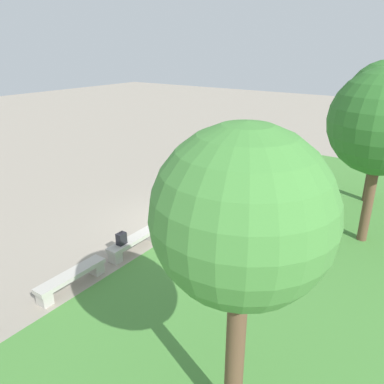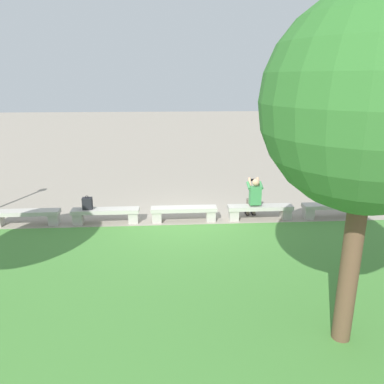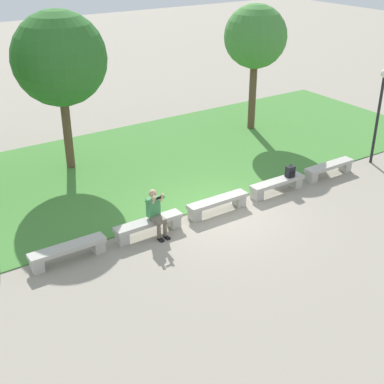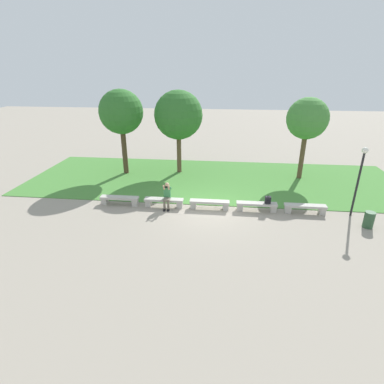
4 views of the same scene
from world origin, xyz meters
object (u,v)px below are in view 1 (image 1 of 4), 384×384
object	(u,v)px
backpack	(121,239)
tree_behind_wall	(383,123)
bench_main	(243,179)
bench_far	(134,242)
bench_end	(72,278)
person_photographer	(211,186)
bench_near	(215,195)
tree_right_background	(242,218)
bench_mid	(180,215)
tree_left_background	(384,100)

from	to	relation	value
backpack	tree_behind_wall	size ratio (longest dim) A/B	0.08
bench_main	tree_behind_wall	xyz separation A→B (m)	(2.34, 5.60, 3.54)
bench_far	bench_end	world-z (taller)	same
person_photographer	bench_near	bearing A→B (deg)	157.80
tree_right_background	bench_far	bearing A→B (deg)	-121.49
backpack	tree_right_background	bearing A→B (deg)	62.88
tree_behind_wall	tree_right_background	bearing A→B (deg)	-2.47
bench_mid	person_photographer	xyz separation A→B (m)	(-2.17, -0.08, 0.43)
person_photographer	tree_behind_wall	xyz separation A→B (m)	(-0.21, 5.68, 3.11)
bench_mid	person_photographer	distance (m)	2.21
person_photographer	tree_behind_wall	distance (m)	6.48
bench_near	bench_far	size ratio (longest dim) A/B	1.00
bench_main	bench_mid	distance (m)	4.71
bench_end	tree_behind_wall	bearing A→B (deg)	141.71
bench_main	bench_end	bearing A→B (deg)	0.00
backpack	tree_left_background	size ratio (longest dim) A/B	0.08
bench_near	bench_far	bearing A→B (deg)	0.00
bench_far	tree_left_background	size ratio (longest dim) A/B	0.37
bench_end	backpack	distance (m)	1.87
person_photographer	backpack	xyz separation A→B (m)	(5.04, 0.06, -0.11)
backpack	tree_left_background	world-z (taller)	tree_left_background
bench_near	bench_end	xyz separation A→B (m)	(7.07, 0.00, 0.00)
tree_behind_wall	tree_left_background	world-z (taller)	tree_left_background
tree_left_background	tree_right_background	xyz separation A→B (m)	(11.53, 0.25, -0.26)
backpack	tree_right_background	size ratio (longest dim) A/B	0.08
bench_end	tree_behind_wall	world-z (taller)	tree_behind_wall
bench_mid	bench_end	world-z (taller)	same
backpack	bench_end	bearing A→B (deg)	0.54
bench_mid	bench_end	distance (m)	4.71
bench_main	bench_far	world-z (taller)	same
tree_right_background	tree_left_background	bearing A→B (deg)	-178.74
backpack	bench_near	bearing A→B (deg)	179.81
bench_far	tree_behind_wall	size ratio (longest dim) A/B	0.37
bench_mid	bench_end	size ratio (longest dim) A/B	1.00
bench_main	backpack	world-z (taller)	backpack
tree_right_background	bench_end	bearing A→B (deg)	-99.32
bench_mid	bench_end	xyz separation A→B (m)	(4.71, 0.00, 0.00)
tree_left_background	bench_far	bearing A→B (deg)	-31.04
tree_right_background	backpack	bearing A→B (deg)	-117.12
bench_main	bench_mid	size ratio (longest dim) A/B	1.00
person_photographer	tree_left_background	xyz separation A→B (m)	(-3.79, 5.08, 3.32)
bench_mid	bench_near	bearing A→B (deg)	180.00
bench_main	bench_far	size ratio (longest dim) A/B	1.00
bench_main	bench_near	xyz separation A→B (m)	(2.36, 0.00, 0.00)
tree_right_background	tree_behind_wall	bearing A→B (deg)	177.53
bench_main	tree_right_background	distance (m)	12.07
bench_main	tree_left_background	world-z (taller)	tree_left_background
person_photographer	tree_right_background	size ratio (longest dim) A/B	0.26
bench_mid	tree_behind_wall	world-z (taller)	tree_behind_wall
bench_end	tree_right_background	bearing A→B (deg)	80.68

